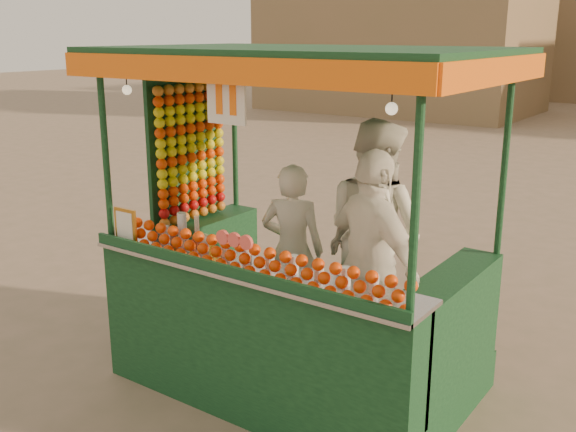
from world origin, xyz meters
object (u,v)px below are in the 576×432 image
Objects in this scene: juice_cart at (283,284)px; vendor_left at (292,250)px; vendor_middle at (375,233)px; vendor_right at (372,264)px.

vendor_left is at bearing 112.15° from juice_cart.
juice_cart reaches higher than vendor_left.
juice_cart is 0.90m from vendor_middle.
vendor_middle is 1.09× the size of vendor_right.
vendor_middle is 0.56m from vendor_right.
vendor_right is (0.25, -0.50, -0.08)m from vendor_middle.
juice_cart is at bearing 64.58° from vendor_middle.
vendor_left is 0.75m from vendor_middle.
vendor_middle is at bearing 49.24° from juice_cart.
vendor_right is at bearing 146.13° from vendor_left.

